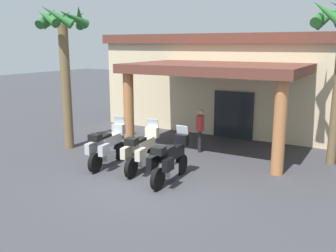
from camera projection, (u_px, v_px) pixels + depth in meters
ground_plane at (151, 184)px, 11.33m from camera, size 80.00×80.00×0.00m
motel_building at (253, 81)px, 18.65m from camera, size 14.47×10.28×4.61m
motorcycle_silver at (107, 146)px, 12.88m from camera, size 0.79×2.21×1.61m
motorcycle_cream at (142, 150)px, 12.38m from camera, size 0.79×2.21×1.61m
motorcycle_black at (170, 160)px, 11.38m from camera, size 0.72×2.21×1.61m
pedestrian at (200, 127)px, 14.54m from camera, size 0.32×0.48×1.69m
palm_tree_roadside at (63, 45)px, 14.44m from camera, size 2.07×2.06×5.65m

